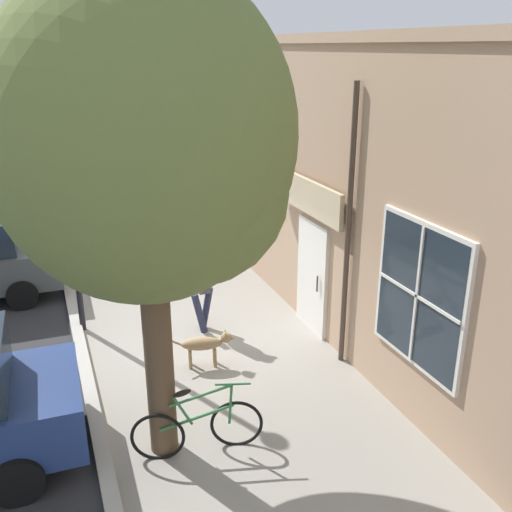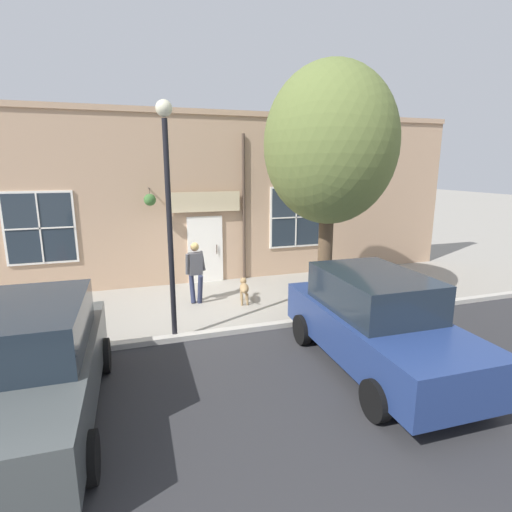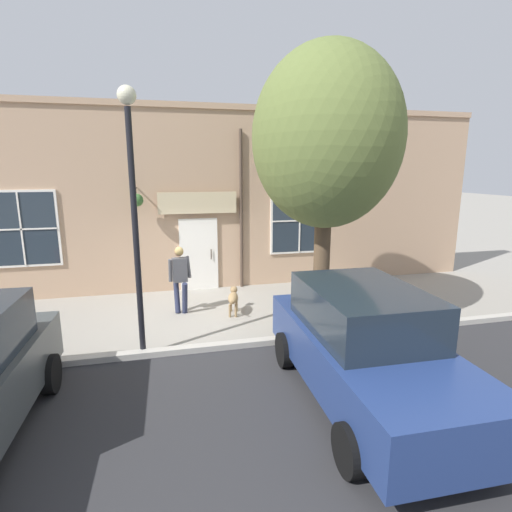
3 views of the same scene
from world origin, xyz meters
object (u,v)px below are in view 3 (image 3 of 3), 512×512
leaning_bicycle (323,301)px  street_lamp (133,187)px  parked_car_mid_block (365,346)px  dog_on_leash (233,297)px  street_tree_by_curb (326,145)px  pedestrian_walking (180,274)px

leaning_bicycle → street_lamp: street_lamp is taller
leaning_bicycle → parked_car_mid_block: parked_car_mid_block is taller
parked_car_mid_block → street_lamp: street_lamp is taller
dog_on_leash → street_tree_by_curb: 4.15m
dog_on_leash → street_lamp: street_lamp is taller
pedestrian_walking → street_lamp: street_lamp is taller
street_tree_by_curb → leaning_bicycle: street_tree_by_curb is taller
dog_on_leash → leaning_bicycle: bearing=70.8°
street_lamp → parked_car_mid_block: bearing=54.7°
street_tree_by_curb → parked_car_mid_block: 4.45m
leaning_bicycle → street_lamp: 5.10m
pedestrian_walking → dog_on_leash: bearing=75.6°
dog_on_leash → street_lamp: 3.90m
pedestrian_walking → street_lamp: (2.12, -0.84, 2.17)m
parked_car_mid_block → street_tree_by_curb: bearing=169.2°
leaning_bicycle → dog_on_leash: bearing=-109.2°
street_tree_by_curb → street_lamp: size_ratio=1.24×
leaning_bicycle → pedestrian_walking: bearing=-107.4°
leaning_bicycle → parked_car_mid_block: 3.58m
street_tree_by_curb → parked_car_mid_block: bearing=-10.8°
street_tree_by_curb → street_lamp: (0.78, -3.94, -0.81)m
dog_on_leash → parked_car_mid_block: (4.17, 1.25, 0.48)m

